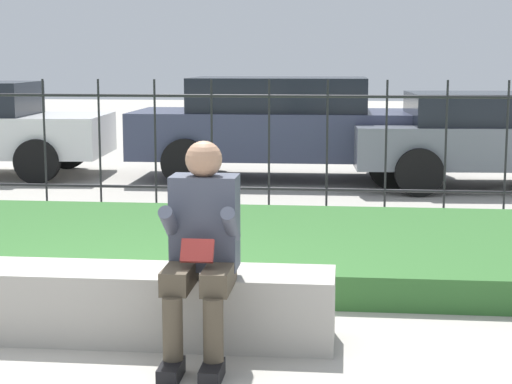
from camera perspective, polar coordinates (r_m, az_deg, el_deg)
The scene contains 7 objects.
ground_plane at distance 5.40m, azimuth -10.00°, elevation -9.53°, with size 60.00×60.00×0.00m, color #A8A399.
stone_bench at distance 5.34m, azimuth -9.95°, elevation -7.57°, with size 2.78×0.48×0.44m.
person_seated_reader at distance 4.82m, azimuth -3.63°, elevation -3.39°, with size 0.42×0.73×1.24m.
grass_berm at distance 7.33m, azimuth -5.51°, elevation -3.53°, with size 8.86×2.80×0.24m.
iron_fence at distance 9.29m, azimuth -2.97°, elevation 3.20°, with size 6.86×0.03×1.47m.
car_parked_center at distance 12.06m, azimuth 2.16°, elevation 4.47°, with size 4.44×1.86×1.43m.
car_parked_right at distance 11.76m, azimuth 16.14°, elevation 3.58°, with size 4.12×2.03×1.25m.
Camera 1 is at (1.45, -4.91, 1.69)m, focal length 60.00 mm.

